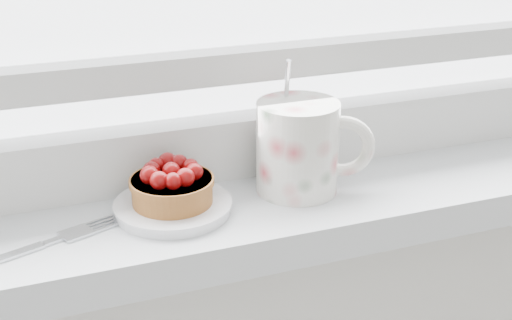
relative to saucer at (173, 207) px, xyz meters
name	(u,v)px	position (x,y,z in m)	size (l,w,h in m)	color
saucer	(173,207)	(0.00, 0.00, 0.00)	(0.12, 0.12, 0.01)	silver
raspberry_tart	(172,184)	(0.00, 0.00, 0.03)	(0.09, 0.09, 0.05)	brown
floral_mug	(301,145)	(0.15, 0.00, 0.05)	(0.14, 0.12, 0.15)	silver
fork	(27,250)	(-0.15, -0.03, 0.00)	(0.19, 0.08, 0.00)	silver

